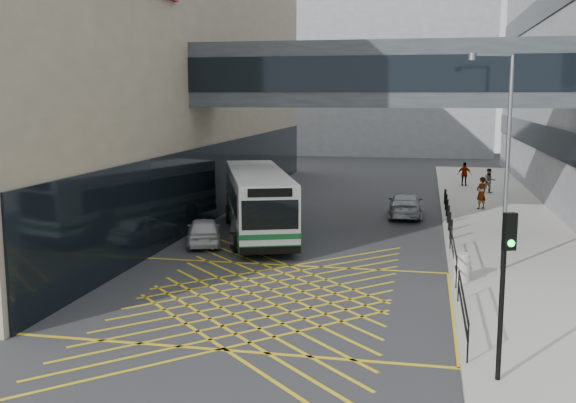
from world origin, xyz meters
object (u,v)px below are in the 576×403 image
Objects in this scene: traffic_light at (505,273)px; pedestrian_a at (481,193)px; car_white at (204,231)px; car_dark at (254,227)px; bus at (258,201)px; litter_bin at (462,267)px; pedestrian_b at (489,181)px; car_silver at (405,204)px; street_lamp at (504,149)px; pedestrian_c at (465,174)px.

traffic_light reaches higher than pedestrian_a.
car_dark is (2.12, 0.68, 0.13)m from car_white.
car_dark is 2.65× the size of pedestrian_a.
bus is 11.46× the size of litter_bin.
litter_bin is (-0.44, 8.47, -2.04)m from traffic_light.
pedestrian_b is at bearing 65.85° from traffic_light.
traffic_light is 4.02× the size of litter_bin.
pedestrian_a is (10.58, 10.68, 0.31)m from car_dark.
pedestrian_a is 1.12× the size of pedestrian_b.
bus is at bearing 101.89° from traffic_light.
car_silver is 12.54m from street_lamp.
car_white is at bearing 145.26° from street_lamp.
litter_bin is (9.06, -7.00, -0.99)m from bus.
car_silver is at bearing -132.66° from pedestrian_b.
car_white reaches higher than litter_bin.
traffic_light reaches higher than bus.
pedestrian_a is 10.05m from pedestrian_c.
traffic_light is at bearing 96.37° from pedestrian_c.
car_dark is 2.88× the size of pedestrian_c.
pedestrian_c is (3.79, 12.60, 0.30)m from car_silver.
litter_bin is (2.34, -13.20, -0.05)m from car_silver.
pedestrian_c is at bearing 68.65° from traffic_light.
car_white is 0.81× the size of car_dark.
pedestrian_b is (1.03, 6.63, -0.10)m from pedestrian_a.
pedestrian_b is at bearing 120.56° from pedestrian_c.
traffic_light is (2.79, -21.67, 1.99)m from car_silver.
bus reaches higher than car_silver.
car_dark is at bearing -137.00° from pedestrian_b.
pedestrian_b is at bearing -145.70° from car_white.
street_lamp reaches higher than car_dark.
bus is at bearing 130.73° from street_lamp.
car_dark is 20.85m from pedestrian_b.
street_lamp reaches higher than traffic_light.
traffic_light is at bearing -107.63° from pedestrian_b.
traffic_light reaches higher than pedestrian_c.
pedestrian_a is at bearing -111.95° from pedestrian_b.
street_lamp is 4.85× the size of pedestrian_b.
car_white is 4.05× the size of litter_bin.
street_lamp is at bearing 47.21° from pedestrian_a.
car_silver reaches higher than litter_bin.
pedestrian_c reaches higher than car_dark.
traffic_light is at bearing -77.65° from bus.
bus is at bearing 41.07° from car_silver.
pedestrian_a is at bearing 67.05° from traffic_light.
pedestrian_b is (1.45, 20.49, -3.66)m from street_lamp.
car_silver is at bearing -152.43° from car_white.
car_dark is 0.61× the size of street_lamp.
bus reaches higher than litter_bin.
street_lamp is 8.13× the size of litter_bin.
traffic_light reaches higher than car_dark.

